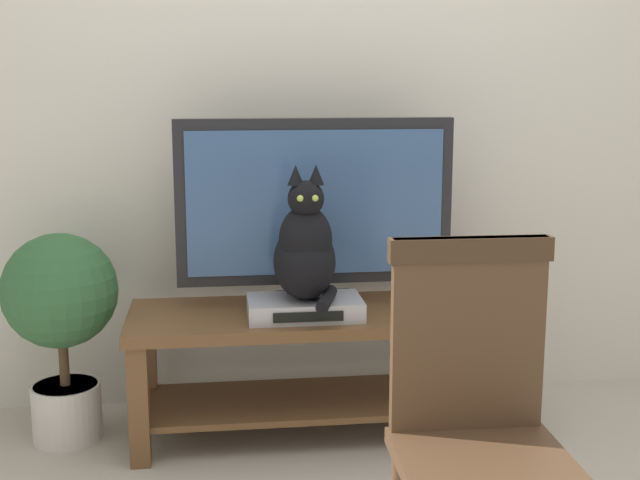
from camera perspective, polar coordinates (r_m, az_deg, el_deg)
back_wall at (r=3.50m, az=0.19°, el=12.00°), size 7.00×0.12×2.80m
tv_stand at (r=3.21m, az=-0.11°, el=-7.21°), size 1.40×0.50×0.48m
tv at (r=3.18m, az=-0.33°, el=2.25°), size 1.04×0.20×0.70m
media_box at (r=3.07m, az=-1.04°, el=-4.56°), size 0.41×0.24×0.07m
cat at (r=3.01m, az=-1.00°, el=-0.68°), size 0.23×0.37×0.49m
wooden_chair at (r=2.12m, az=10.49°, el=-11.32°), size 0.41×0.41×0.95m
book_stack at (r=3.27m, az=9.39°, el=-3.11°), size 0.25×0.19×0.14m
potted_plant at (r=3.24m, az=-16.98°, el=-4.59°), size 0.42×0.42×0.78m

